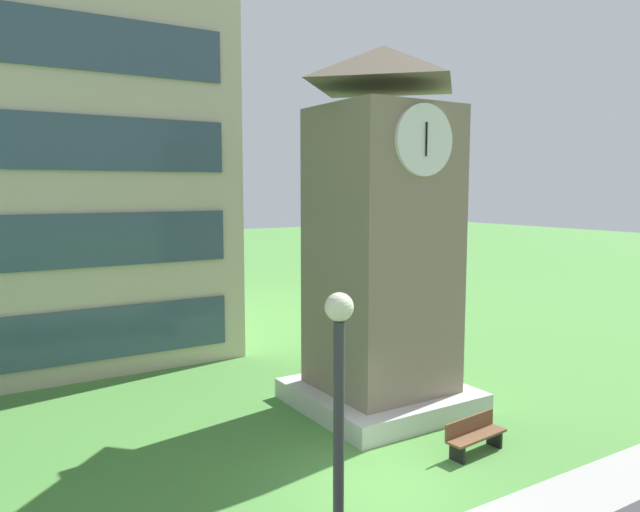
{
  "coord_description": "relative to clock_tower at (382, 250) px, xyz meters",
  "views": [
    {
      "loc": [
        -7.84,
        -10.0,
        6.5
      ],
      "look_at": [
        1.49,
        5.0,
        4.53
      ],
      "focal_mm": 33.93,
      "sensor_mm": 36.0,
      "label": 1
    }
  ],
  "objects": [
    {
      "name": "street_lamp",
      "position": [
        -6.8,
        -7.96,
        -1.41
      ],
      "size": [
        0.36,
        0.36,
        5.24
      ],
      "color": "#333338",
      "rests_on": "ground"
    },
    {
      "name": "ground_plane",
      "position": [
        -2.99,
        -4.0,
        -4.71
      ],
      "size": [
        160.0,
        160.0,
        0.0
      ],
      "primitive_type": "plane",
      "color": "#4C893D"
    },
    {
      "name": "clock_tower",
      "position": [
        0.0,
        0.0,
        0.0
      ],
      "size": [
        4.66,
        4.66,
        10.54
      ],
      "color": "gray",
      "rests_on": "ground"
    },
    {
      "name": "park_bench",
      "position": [
        -0.03,
        -3.85,
        -4.25
      ],
      "size": [
        1.84,
        0.66,
        0.88
      ],
      "color": "brown",
      "rests_on": "ground"
    }
  ]
}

